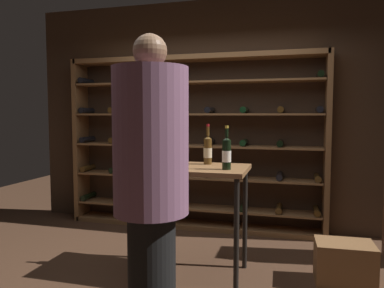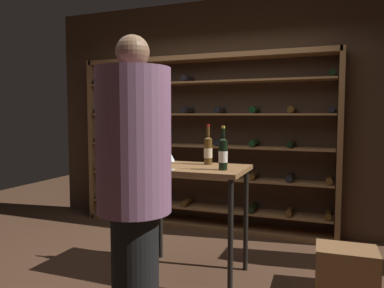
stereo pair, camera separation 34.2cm
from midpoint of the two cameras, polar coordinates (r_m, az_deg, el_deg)
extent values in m
plane|color=#472D1E|center=(3.51, 0.93, -19.97)|extent=(9.45, 9.45, 0.00)
cube|color=#3D2B1E|center=(4.85, 7.99, 4.50)|extent=(5.09, 0.10, 2.91)
cube|color=brown|center=(5.44, -12.64, 0.60)|extent=(0.06, 0.32, 2.19)
cube|color=brown|center=(4.53, 23.72, -0.42)|extent=(0.06, 0.32, 2.19)
cube|color=brown|center=(4.78, 3.91, 12.99)|extent=(3.23, 0.32, 0.06)
cube|color=brown|center=(4.93, 3.77, -12.28)|extent=(3.23, 0.32, 0.06)
cube|color=brown|center=(4.87, 3.79, -9.64)|extent=(3.15, 0.32, 0.02)
cylinder|color=black|center=(5.49, -11.62, -7.52)|extent=(0.08, 0.30, 0.08)
cylinder|color=black|center=(5.08, -3.29, -8.40)|extent=(0.08, 0.30, 0.08)
cylinder|color=#4C3314|center=(4.92, 1.36, -8.82)|extent=(0.08, 0.30, 0.08)
cylinder|color=black|center=(4.71, 11.45, -9.52)|extent=(0.08, 0.30, 0.08)
cylinder|color=#4C3314|center=(4.66, 16.78, -9.77)|extent=(0.08, 0.30, 0.08)
cylinder|color=#4C3314|center=(4.65, 22.17, -9.94)|extent=(0.08, 0.30, 0.08)
cube|color=brown|center=(4.79, 3.81, -5.02)|extent=(3.15, 0.32, 0.02)
cylinder|color=#4C3314|center=(5.42, -11.69, -3.41)|extent=(0.08, 0.30, 0.08)
cylinder|color=black|center=(5.20, -7.67, -3.68)|extent=(0.08, 0.30, 0.08)
cylinder|color=black|center=(5.01, -3.31, -3.96)|extent=(0.08, 0.30, 0.08)
cylinder|color=black|center=(4.85, 1.37, -4.24)|extent=(0.08, 0.30, 0.08)
cylinder|color=black|center=(4.72, 6.33, -4.50)|extent=(0.08, 0.30, 0.08)
cylinder|color=#4C3314|center=(4.63, 11.53, -4.74)|extent=(0.08, 0.30, 0.08)
cylinder|color=black|center=(4.58, 16.89, -4.94)|extent=(0.08, 0.30, 0.08)
cylinder|color=#4C3314|center=(4.57, 22.32, -5.10)|extent=(0.08, 0.30, 0.08)
cube|color=brown|center=(4.74, 3.84, -0.27)|extent=(3.15, 0.32, 0.02)
cylinder|color=black|center=(5.38, -11.76, 0.79)|extent=(0.08, 0.30, 0.08)
cylinder|color=#4C3314|center=(5.16, -7.71, 0.69)|extent=(0.08, 0.30, 0.08)
cylinder|color=black|center=(4.97, -3.33, 0.58)|extent=(0.08, 0.30, 0.08)
cylinder|color=black|center=(4.68, 6.37, 0.32)|extent=(0.08, 0.30, 0.08)
cylinder|color=black|center=(4.59, 11.61, 0.18)|extent=(0.08, 0.30, 0.08)
cylinder|color=black|center=(4.54, 17.00, 0.02)|extent=(0.08, 0.30, 0.08)
cube|color=brown|center=(4.72, 3.86, 4.54)|extent=(3.15, 0.32, 0.02)
cylinder|color=black|center=(5.37, -11.82, 5.03)|extent=(0.08, 0.30, 0.08)
cylinder|color=#4C3314|center=(5.15, -7.76, 5.12)|extent=(0.08, 0.30, 0.08)
cylinder|color=black|center=(4.79, 1.38, 5.21)|extent=(0.08, 0.30, 0.08)
cylinder|color=black|center=(4.66, 6.41, 5.20)|extent=(0.08, 0.30, 0.08)
cylinder|color=black|center=(4.57, 11.68, 5.15)|extent=(0.08, 0.30, 0.08)
cylinder|color=#4C3314|center=(4.52, 17.12, 5.05)|extent=(0.08, 0.30, 0.08)
cylinder|color=black|center=(4.51, 22.62, 4.91)|extent=(0.08, 0.30, 0.08)
cube|color=brown|center=(4.74, 3.89, 9.35)|extent=(3.15, 0.32, 0.02)
cylinder|color=black|center=(5.39, -11.89, 9.27)|extent=(0.08, 0.30, 0.08)
cylinder|color=black|center=(4.98, -3.37, 9.76)|extent=(0.08, 0.30, 0.08)
cylinder|color=black|center=(4.81, 1.39, 9.94)|extent=(0.08, 0.30, 0.08)
cylinder|color=black|center=(4.54, 22.77, 9.94)|extent=(0.08, 0.30, 0.08)
cube|color=brown|center=(3.33, 2.82, -3.80)|extent=(0.98, 0.64, 0.04)
cylinder|color=black|center=(3.36, -6.03, -12.43)|extent=(0.04, 0.04, 0.95)
cylinder|color=black|center=(3.08, 9.17, -14.06)|extent=(0.04, 0.04, 0.95)
cylinder|color=black|center=(3.83, -2.27, -10.28)|extent=(0.04, 0.04, 0.95)
cylinder|color=black|center=(3.59, 11.00, -11.38)|extent=(0.04, 0.04, 0.95)
cylinder|color=black|center=(2.54, -4.66, -19.48)|extent=(0.30, 0.30, 0.84)
cylinder|color=#7A516B|center=(2.33, -4.79, 0.48)|extent=(0.47, 0.47, 0.91)
sphere|color=brown|center=(2.36, -4.88, 13.87)|extent=(0.21, 0.21, 0.21)
cube|color=brown|center=(3.53, 25.24, -17.02)|extent=(0.49, 0.36, 0.36)
cylinder|color=black|center=(3.45, -1.72, -1.12)|extent=(0.08, 0.08, 0.24)
cone|color=black|center=(3.44, -1.73, 1.10)|extent=(0.08, 0.08, 0.03)
cylinder|color=black|center=(3.44, -1.73, 2.08)|extent=(0.03, 0.03, 0.09)
cylinder|color=#B7932D|center=(3.43, -1.73, 3.02)|extent=(0.03, 0.03, 0.02)
cylinder|color=#C6B28C|center=(3.45, -1.72, -1.33)|extent=(0.08, 0.08, 0.09)
cylinder|color=#4C3314|center=(3.45, 5.32, -1.19)|extent=(0.08, 0.08, 0.24)
cone|color=#4C3314|center=(3.44, 5.33, 0.98)|extent=(0.08, 0.08, 0.03)
cylinder|color=#4C3314|center=(3.44, 5.34, 1.94)|extent=(0.03, 0.03, 0.09)
cylinder|color=maroon|center=(3.44, 5.34, 2.86)|extent=(0.03, 0.03, 0.02)
cylinder|color=#C6B28C|center=(3.45, 5.31, -1.39)|extent=(0.08, 0.08, 0.09)
cylinder|color=black|center=(3.12, 7.91, -1.72)|extent=(0.07, 0.07, 0.25)
cone|color=black|center=(3.11, 7.94, 0.79)|extent=(0.07, 0.07, 0.03)
cylinder|color=black|center=(3.10, 7.95, 1.70)|extent=(0.03, 0.03, 0.08)
cylinder|color=#B7932D|center=(3.10, 7.96, 2.58)|extent=(0.03, 0.03, 0.02)
cylinder|color=silver|center=(3.12, 7.91, -1.94)|extent=(0.08, 0.08, 0.09)
cylinder|color=silver|center=(3.13, -0.16, -3.89)|extent=(0.07, 0.07, 0.00)
cylinder|color=silver|center=(3.13, -0.16, -3.27)|extent=(0.01, 0.01, 0.06)
cone|color=silver|center=(3.12, -0.16, -2.05)|extent=(0.07, 0.07, 0.07)
cylinder|color=#590A14|center=(3.12, -0.16, -2.33)|extent=(0.04, 0.04, 0.02)
camera|label=1|loc=(0.17, -87.14, 0.22)|focal=34.87mm
camera|label=2|loc=(0.17, 92.86, -0.22)|focal=34.87mm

